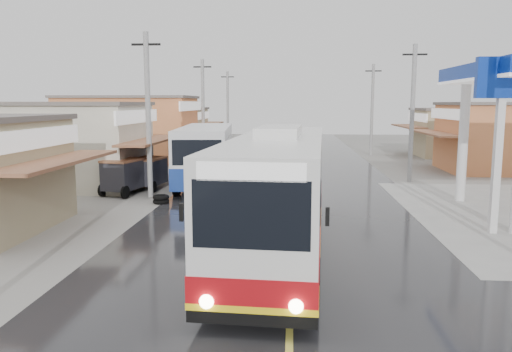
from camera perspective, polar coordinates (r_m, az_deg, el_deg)
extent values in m
plane|color=slate|center=(15.67, 3.98, -8.89)|extent=(120.00, 120.00, 0.00)
cube|color=black|center=(30.32, 4.10, -0.45)|extent=(12.00, 90.00, 0.02)
cube|color=#D8CC4C|center=(30.32, 4.10, -0.43)|extent=(0.15, 90.00, 0.01)
cylinder|color=white|center=(25.33, 22.58, 3.44)|extent=(0.44, 0.44, 5.50)
cube|color=white|center=(19.42, 25.90, 2.67)|extent=(0.25, 0.25, 6.00)
cube|color=#0A2C97|center=(19.37, 26.38, 10.05)|extent=(1.80, 0.30, 1.40)
cube|color=silver|center=(15.53, 2.67, -1.05)|extent=(3.31, 12.48, 3.03)
cube|color=black|center=(15.88, 2.63, -6.83)|extent=(3.33, 12.50, 0.31)
cube|color=#AA0E14|center=(15.75, 2.64, -5.02)|extent=(3.35, 12.52, 0.57)
cube|color=yellow|center=(15.83, 2.63, -6.22)|extent=(3.36, 12.53, 0.14)
cube|color=black|center=(15.99, 2.83, 0.43)|extent=(3.20, 9.91, 1.03)
cube|color=black|center=(9.47, -0.56, -4.44)|extent=(2.27, 0.26, 1.34)
cube|color=black|center=(21.53, 4.10, 2.74)|extent=(2.27, 0.26, 1.13)
cube|color=white|center=(9.33, -0.57, 0.50)|extent=(2.08, 0.24, 0.36)
cube|color=silver|center=(15.35, 2.71, 5.12)|extent=(1.42, 3.16, 0.31)
cylinder|color=black|center=(11.93, -4.80, -11.54)|extent=(0.43, 1.15, 1.13)
cylinder|color=black|center=(11.67, 6.40, -12.01)|extent=(0.43, 1.15, 1.13)
cylinder|color=black|center=(19.75, 0.34, -3.49)|extent=(0.43, 1.15, 1.13)
cylinder|color=black|center=(19.60, 6.95, -3.64)|extent=(0.43, 1.15, 1.13)
sphere|color=#FFF2CC|center=(10.10, -5.67, -14.08)|extent=(0.30, 0.30, 0.29)
sphere|color=#FFF2CC|center=(9.87, 4.60, -14.62)|extent=(0.30, 0.30, 0.29)
cube|color=black|center=(10.02, -8.53, -4.12)|extent=(0.08, 0.08, 0.36)
cube|color=black|center=(9.64, 8.16, -4.62)|extent=(0.08, 0.08, 0.36)
cube|color=silver|center=(28.52, -5.75, 2.89)|extent=(3.49, 10.08, 2.75)
cube|color=navy|center=(28.63, -5.72, 1.02)|extent=(3.53, 10.12, 1.10)
cube|color=black|center=(28.49, -5.76, 3.65)|extent=(3.38, 8.44, 0.99)
cube|color=black|center=(23.64, -6.77, 2.68)|extent=(2.34, 0.32, 1.21)
cylinder|color=black|center=(25.37, -9.07, -0.98)|extent=(0.42, 1.12, 1.10)
cylinder|color=black|center=(25.14, -3.66, -0.98)|extent=(0.42, 1.12, 1.10)
cylinder|color=black|center=(32.27, -7.30, 1.04)|extent=(0.42, 1.12, 1.10)
cylinder|color=black|center=(32.09, -3.05, 1.05)|extent=(0.42, 1.12, 1.10)
imported|color=black|center=(25.00, -6.40, -1.17)|extent=(1.22, 2.11, 1.05)
imported|color=#236822|center=(24.66, -6.53, 0.48)|extent=(0.73, 0.58, 1.75)
cube|color=#26262D|center=(27.50, -12.10, 0.49)|extent=(1.59, 2.19, 1.32)
cube|color=brown|center=(27.42, -12.14, 1.97)|extent=(1.64, 2.25, 0.10)
cylinder|color=black|center=(27.26, -14.03, -1.05)|extent=(0.26, 0.63, 0.61)
cylinder|color=black|center=(28.53, -12.78, -0.59)|extent=(0.26, 0.63, 0.61)
cylinder|color=black|center=(26.53, -11.65, -1.22)|extent=(0.20, 0.62, 0.61)
cube|color=#26262D|center=(26.17, -14.87, 0.13)|extent=(1.85, 2.41, 1.40)
cube|color=brown|center=(26.07, -14.93, 1.76)|extent=(1.91, 2.48, 0.11)
cylinder|color=black|center=(26.06, -17.09, -1.55)|extent=(0.33, 0.67, 0.65)
cylinder|color=black|center=(27.30, -15.32, -1.04)|extent=(0.33, 0.67, 0.65)
cylinder|color=black|center=(25.12, -14.72, -1.82)|extent=(0.27, 0.66, 0.65)
torus|color=black|center=(23.66, -10.80, -2.86)|extent=(0.77, 0.77, 0.20)
torus|color=black|center=(23.62, -10.81, -2.39)|extent=(0.77, 0.77, 0.20)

